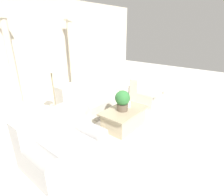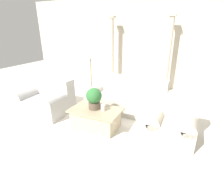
% 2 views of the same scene
% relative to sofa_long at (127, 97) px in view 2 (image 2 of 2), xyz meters
% --- Properties ---
extents(ground_plane, '(16.00, 16.00, 0.00)m').
position_rel_sofa_long_xyz_m(ground_plane, '(-0.22, -0.68, -0.34)').
color(ground_plane, silver).
extents(wall_back, '(10.00, 0.06, 3.20)m').
position_rel_sofa_long_xyz_m(wall_back, '(-0.22, 2.33, 1.26)').
color(wall_back, beige).
rests_on(wall_back, ground_plane).
extents(sofa_long, '(2.09, 0.96, 0.87)m').
position_rel_sofa_long_xyz_m(sofa_long, '(0.00, 0.00, 0.00)').
color(sofa_long, '#B7B2A8').
rests_on(sofa_long, ground_plane).
extents(loveseat, '(1.26, 0.96, 0.87)m').
position_rel_sofa_long_xyz_m(loveseat, '(-1.90, -1.01, 0.01)').
color(loveseat, '#AFADAB').
rests_on(loveseat, ground_plane).
extents(coffee_table, '(1.12, 0.69, 0.45)m').
position_rel_sofa_long_xyz_m(coffee_table, '(-0.29, -1.21, -0.11)').
color(coffee_table, tan).
rests_on(coffee_table, ground_plane).
extents(potted_plant, '(0.34, 0.34, 0.48)m').
position_rel_sofa_long_xyz_m(potted_plant, '(-0.34, -1.19, 0.36)').
color(potted_plant, brown).
rests_on(potted_plant, coffee_table).
extents(pillar_candle, '(0.09, 0.09, 0.14)m').
position_rel_sofa_long_xyz_m(pillar_candle, '(-0.11, -1.21, 0.18)').
color(pillar_candle, silver).
rests_on(pillar_candle, coffee_table).
extents(floor_lamp, '(0.32, 0.32, 1.58)m').
position_rel_sofa_long_xyz_m(floor_lamp, '(-1.21, 0.16, 0.98)').
color(floor_lamp, gray).
rests_on(floor_lamp, ground_plane).
extents(column_left, '(0.23, 0.23, 2.52)m').
position_rel_sofa_long_xyz_m(column_left, '(-1.32, 1.88, 0.95)').
color(column_left, beige).
rests_on(column_left, ground_plane).
extents(column_right, '(0.23, 0.23, 2.52)m').
position_rel_sofa_long_xyz_m(column_right, '(0.73, 1.88, 0.95)').
color(column_right, beige).
rests_on(column_right, ground_plane).
extents(armchair, '(0.91, 0.77, 0.83)m').
position_rel_sofa_long_xyz_m(armchair, '(1.31, -0.92, -0.00)').
color(armchair, beige).
rests_on(armchair, ground_plane).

